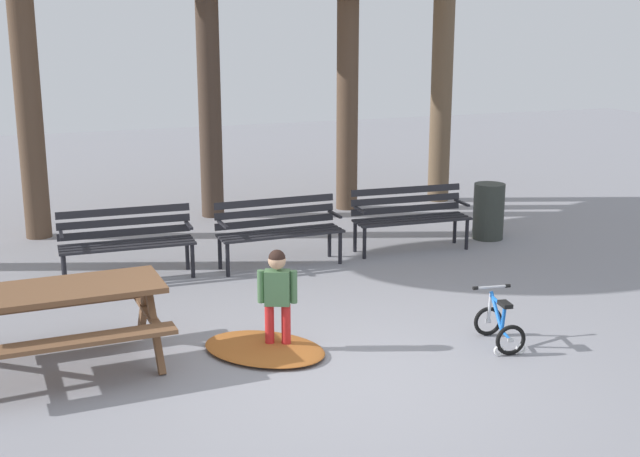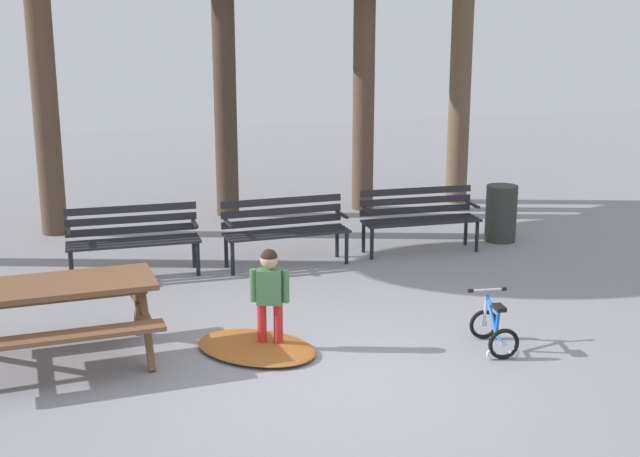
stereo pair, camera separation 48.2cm
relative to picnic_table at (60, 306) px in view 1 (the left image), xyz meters
The scene contains 9 objects.
ground 2.57m from the picnic_table, 24.89° to the right, with size 36.00×36.00×0.00m, color gray.
picnic_table is the anchor object (origin of this frame).
park_bench_far_left 2.75m from the picnic_table, 69.37° to the left, with size 1.62×0.52×0.85m.
park_bench_left 3.76m from the picnic_table, 40.34° to the left, with size 1.60×0.47×0.85m.
park_bench_right 5.38m from the picnic_table, 27.62° to the left, with size 1.62×0.55×0.85m.
child_standing 1.96m from the picnic_table, ahead, with size 0.35×0.25×0.99m.
kids_bicycle 4.10m from the picnic_table, 13.56° to the right, with size 0.43×0.60×0.54m.
leaf_pile 1.91m from the picnic_table, ahead, with size 1.22×0.86×0.07m, color #9E5623.
trash_bin 6.64m from the picnic_table, 23.16° to the left, with size 0.44×0.44×0.80m, color #2D332D.
Camera 1 is at (-2.68, -6.35, 3.06)m, focal length 46.96 mm.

